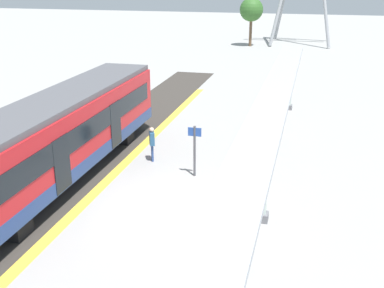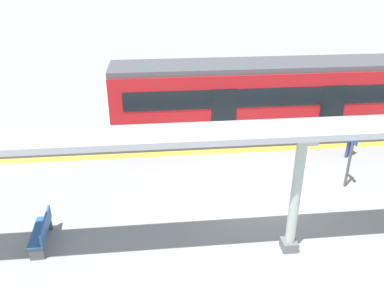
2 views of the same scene
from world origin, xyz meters
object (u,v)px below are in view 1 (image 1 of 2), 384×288
at_px(platform_info_sign, 195,146).
at_px(train_near_carriage, 62,136).
at_px(canopy_pillar_third, 290,80).
at_px(bench_near_end, 255,138).
at_px(passenger_waiting_near_edge, 152,140).
at_px(canopy_pillar_second, 264,170).
at_px(trash_bin, 268,96).

bearing_deg(platform_info_sign, train_near_carriage, -164.20).
bearing_deg(canopy_pillar_third, bench_near_end, -99.23).
bearing_deg(train_near_carriage, bench_near_end, 38.42).
bearing_deg(train_near_carriage, passenger_waiting_near_edge, 42.19).
distance_m(canopy_pillar_second, canopy_pillar_third, 14.85).
height_order(canopy_pillar_third, trash_bin, canopy_pillar_third).
relative_size(canopy_pillar_third, bench_near_end, 2.47).
distance_m(train_near_carriage, canopy_pillar_third, 15.54).
xyz_separation_m(canopy_pillar_third, platform_info_sign, (-3.20, -11.60, -0.56)).
bearing_deg(trash_bin, platform_info_sign, -97.96).
height_order(train_near_carriage, bench_near_end, train_near_carriage).
height_order(canopy_pillar_second, bench_near_end, canopy_pillar_second).
relative_size(bench_near_end, trash_bin, 1.56).
bearing_deg(bench_near_end, platform_info_sign, -115.26).
distance_m(bench_near_end, trash_bin, 8.63).
bearing_deg(trash_bin, train_near_carriage, -116.02).
distance_m(canopy_pillar_second, trash_bin, 16.25).
distance_m(canopy_pillar_third, platform_info_sign, 12.04).
distance_m(platform_info_sign, passenger_waiting_near_edge, 2.58).
distance_m(train_near_carriage, platform_info_sign, 5.43).
bearing_deg(trash_bin, canopy_pillar_second, -85.05).
distance_m(train_near_carriage, trash_bin, 16.02).
bearing_deg(canopy_pillar_second, canopy_pillar_third, 90.00).
xyz_separation_m(train_near_carriage, bench_near_end, (7.21, 5.72, -1.39)).
bearing_deg(train_near_carriage, canopy_pillar_second, -11.96).
height_order(train_near_carriage, canopy_pillar_second, canopy_pillar_second).
bearing_deg(passenger_waiting_near_edge, bench_near_end, 35.58).
bearing_deg(canopy_pillar_second, trash_bin, 94.95).
bearing_deg(bench_near_end, train_near_carriage, -141.58).
distance_m(bench_near_end, passenger_waiting_near_edge, 5.28).
xyz_separation_m(platform_info_sign, passenger_waiting_near_edge, (-2.27, 1.19, -0.33)).
bearing_deg(passenger_waiting_near_edge, canopy_pillar_third, 62.30).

